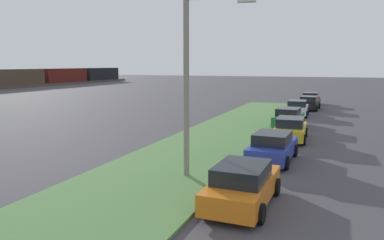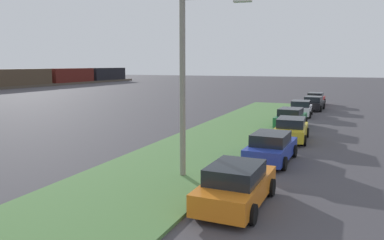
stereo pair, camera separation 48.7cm
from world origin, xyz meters
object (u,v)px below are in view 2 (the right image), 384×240
object	(u,v)px
parked_car_yellow	(291,129)
parked_car_green	(291,118)
parked_car_white	(301,108)
parked_car_black	(313,103)
parked_car_orange	(236,185)
parked_car_blue	(271,147)
parked_car_red	(316,99)
streetlight	(191,74)

from	to	relation	value
parked_car_yellow	parked_car_green	bearing A→B (deg)	5.89
parked_car_white	parked_car_black	xyz separation A→B (m)	(5.31, -0.71, 0.00)
parked_car_orange	parked_car_green	size ratio (longest dim) A/B	0.99
parked_car_yellow	parked_car_green	xyz separation A→B (m)	(5.31, 0.76, 0.00)
parked_car_orange	parked_car_blue	world-z (taller)	same
parked_car_green	parked_car_yellow	bearing A→B (deg)	-169.00
parked_car_yellow	parked_car_green	world-z (taller)	same
parked_car_black	parked_car_red	bearing A→B (deg)	5.25
parked_car_blue	parked_car_black	bearing A→B (deg)	2.00
parked_car_blue	parked_car_yellow	world-z (taller)	same
parked_car_green	streetlight	size ratio (longest dim) A/B	0.58
parked_car_orange	streetlight	distance (m)	5.03
parked_car_blue	parked_car_white	bearing A→B (deg)	4.19
parked_car_orange	parked_car_black	bearing A→B (deg)	0.97
parked_car_green	parked_car_orange	bearing A→B (deg)	-175.22
parked_car_black	parked_car_green	bearing A→B (deg)	179.77
parked_car_white	parked_car_black	bearing A→B (deg)	-9.12
parked_car_orange	parked_car_blue	xyz separation A→B (m)	(6.28, 0.01, 0.00)
parked_car_yellow	parked_car_black	bearing A→B (deg)	-2.04
parked_car_red	streetlight	world-z (taller)	streetlight
parked_car_yellow	parked_car_red	distance (m)	22.86
parked_car_green	parked_car_blue	bearing A→B (deg)	-174.16
parked_car_black	streetlight	bearing A→B (deg)	177.33
parked_car_black	parked_car_yellow	bearing A→B (deg)	-176.70
streetlight	parked_car_blue	bearing A→B (deg)	-32.79
parked_car_orange	parked_car_blue	bearing A→B (deg)	1.27
parked_car_blue	streetlight	distance (m)	6.05
parked_car_blue	streetlight	size ratio (longest dim) A/B	0.58
parked_car_white	streetlight	distance (m)	22.12
parked_car_black	streetlight	distance (m)	27.41
parked_car_green	parked_car_black	world-z (taller)	same
parked_car_white	streetlight	size ratio (longest dim) A/B	0.58
parked_car_blue	parked_car_yellow	size ratio (longest dim) A/B	1.00
parked_car_green	parked_car_black	distance (m)	12.00
parked_car_red	streetlight	distance (m)	32.89
parked_car_white	parked_car_blue	bearing A→B (deg)	-179.69
parked_car_blue	parked_car_yellow	distance (m)	5.69
parked_car_yellow	streetlight	distance (m)	10.77
parked_car_red	streetlight	size ratio (longest dim) A/B	0.58
parked_car_orange	parked_car_red	distance (m)	34.82
parked_car_blue	parked_car_green	xyz separation A→B (m)	(10.99, 0.57, 0.00)
parked_car_yellow	streetlight	bearing A→B (deg)	161.74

